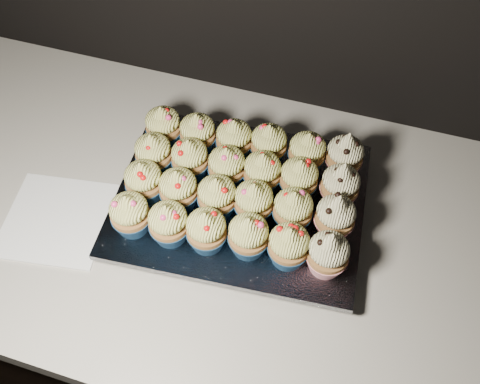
% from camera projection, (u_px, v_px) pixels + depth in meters
% --- Properties ---
extents(cabinet, '(2.40, 0.60, 0.86)m').
position_uv_depth(cabinet, '(210.00, 316.00, 1.29)').
color(cabinet, black).
rests_on(cabinet, ground).
extents(worktop, '(2.44, 0.64, 0.04)m').
position_uv_depth(worktop, '(198.00, 215.00, 0.93)').
color(worktop, beige).
rests_on(worktop, cabinet).
extents(napkin, '(0.19, 0.19, 0.00)m').
position_uv_depth(napkin, '(57.00, 220.00, 0.90)').
color(napkin, white).
rests_on(napkin, worktop).
extents(baking_tray, '(0.40, 0.31, 0.02)m').
position_uv_depth(baking_tray, '(240.00, 205.00, 0.90)').
color(baking_tray, black).
rests_on(baking_tray, worktop).
extents(foil_lining, '(0.43, 0.35, 0.01)m').
position_uv_depth(foil_lining, '(240.00, 200.00, 0.89)').
color(foil_lining, silver).
rests_on(foil_lining, baking_tray).
extents(cupcake_0, '(0.06, 0.06, 0.08)m').
position_uv_depth(cupcake_0, '(130.00, 214.00, 0.82)').
color(cupcake_0, navy).
rests_on(cupcake_0, foil_lining).
extents(cupcake_1, '(0.06, 0.06, 0.08)m').
position_uv_depth(cupcake_1, '(169.00, 223.00, 0.81)').
color(cupcake_1, navy).
rests_on(cupcake_1, foil_lining).
extents(cupcake_2, '(0.06, 0.06, 0.08)m').
position_uv_depth(cupcake_2, '(206.00, 230.00, 0.80)').
color(cupcake_2, navy).
rests_on(cupcake_2, foil_lining).
extents(cupcake_3, '(0.06, 0.06, 0.08)m').
position_uv_depth(cupcake_3, '(248.00, 235.00, 0.80)').
color(cupcake_3, navy).
rests_on(cupcake_3, foil_lining).
extents(cupcake_4, '(0.06, 0.06, 0.08)m').
position_uv_depth(cupcake_4, '(289.00, 245.00, 0.79)').
color(cupcake_4, navy).
rests_on(cupcake_4, foil_lining).
extents(cupcake_5, '(0.06, 0.06, 0.10)m').
position_uv_depth(cupcake_5, '(328.00, 253.00, 0.78)').
color(cupcake_5, red).
rests_on(cupcake_5, foil_lining).
extents(cupcake_6, '(0.06, 0.06, 0.08)m').
position_uv_depth(cupcake_6, '(144.00, 181.00, 0.86)').
color(cupcake_6, navy).
rests_on(cupcake_6, foil_lining).
extents(cupcake_7, '(0.06, 0.06, 0.08)m').
position_uv_depth(cupcake_7, '(179.00, 189.00, 0.85)').
color(cupcake_7, navy).
rests_on(cupcake_7, foil_lining).
extents(cupcake_8, '(0.06, 0.06, 0.08)m').
position_uv_depth(cupcake_8, '(217.00, 196.00, 0.84)').
color(cupcake_8, navy).
rests_on(cupcake_8, foil_lining).
extents(cupcake_9, '(0.06, 0.06, 0.08)m').
position_uv_depth(cupcake_9, '(254.00, 202.00, 0.83)').
color(cupcake_9, navy).
rests_on(cupcake_9, foil_lining).
extents(cupcake_10, '(0.06, 0.06, 0.08)m').
position_uv_depth(cupcake_10, '(293.00, 210.00, 0.82)').
color(cupcake_10, navy).
rests_on(cupcake_10, foil_lining).
extents(cupcake_11, '(0.06, 0.06, 0.10)m').
position_uv_depth(cupcake_11, '(335.00, 216.00, 0.82)').
color(cupcake_11, red).
rests_on(cupcake_11, foil_lining).
extents(cupcake_12, '(0.06, 0.06, 0.08)m').
position_uv_depth(cupcake_12, '(154.00, 153.00, 0.89)').
color(cupcake_12, navy).
rests_on(cupcake_12, foil_lining).
extents(cupcake_13, '(0.06, 0.06, 0.08)m').
position_uv_depth(cupcake_13, '(190.00, 159.00, 0.88)').
color(cupcake_13, navy).
rests_on(cupcake_13, foil_lining).
extents(cupcake_14, '(0.06, 0.06, 0.08)m').
position_uv_depth(cupcake_14, '(227.00, 166.00, 0.87)').
color(cupcake_14, navy).
rests_on(cupcake_14, foil_lining).
extents(cupcake_15, '(0.06, 0.06, 0.08)m').
position_uv_depth(cupcake_15, '(262.00, 172.00, 0.87)').
color(cupcake_15, navy).
rests_on(cupcake_15, foil_lining).
extents(cupcake_16, '(0.06, 0.06, 0.08)m').
position_uv_depth(cupcake_16, '(299.00, 178.00, 0.86)').
color(cupcake_16, navy).
rests_on(cupcake_16, foil_lining).
extents(cupcake_17, '(0.06, 0.06, 0.10)m').
position_uv_depth(cupcake_17, '(340.00, 185.00, 0.85)').
color(cupcake_17, red).
rests_on(cupcake_17, foil_lining).
extents(cupcake_18, '(0.06, 0.06, 0.08)m').
position_uv_depth(cupcake_18, '(163.00, 126.00, 0.93)').
color(cupcake_18, navy).
rests_on(cupcake_18, foil_lining).
extents(cupcake_19, '(0.06, 0.06, 0.08)m').
position_uv_depth(cupcake_19, '(198.00, 133.00, 0.92)').
color(cupcake_19, navy).
rests_on(cupcake_19, foil_lining).
extents(cupcake_20, '(0.06, 0.06, 0.08)m').
position_uv_depth(cupcake_20, '(234.00, 139.00, 0.91)').
color(cupcake_20, navy).
rests_on(cupcake_20, foil_lining).
extents(cupcake_21, '(0.06, 0.06, 0.08)m').
position_uv_depth(cupcake_21, '(269.00, 144.00, 0.90)').
color(cupcake_21, navy).
rests_on(cupcake_21, foil_lining).
extents(cupcake_22, '(0.06, 0.06, 0.08)m').
position_uv_depth(cupcake_22, '(307.00, 152.00, 0.89)').
color(cupcake_22, navy).
rests_on(cupcake_22, foil_lining).
extents(cupcake_23, '(0.06, 0.06, 0.10)m').
position_uv_depth(cupcake_23, '(345.00, 155.00, 0.89)').
color(cupcake_23, red).
rests_on(cupcake_23, foil_lining).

